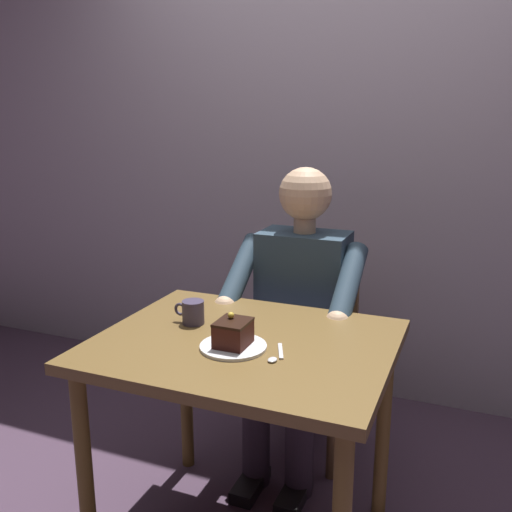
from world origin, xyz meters
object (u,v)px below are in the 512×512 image
object	(u,v)px
dining_table	(245,369)
cake_slice	(233,333)
coffee_cup	(193,312)
seated_person	(297,315)
dessert_spoon	(276,356)
chair	(309,335)

from	to	relation	value
dining_table	cake_slice	xyz separation A→B (m)	(0.01, 0.07, 0.15)
cake_slice	dining_table	bearing A→B (deg)	-95.01
cake_slice	coffee_cup	xyz separation A→B (m)	(0.21, -0.14, -0.01)
seated_person	dessert_spoon	xyz separation A→B (m)	(-0.14, 0.63, 0.10)
seated_person	cake_slice	xyz separation A→B (m)	(0.01, 0.61, 0.15)
coffee_cup	dining_table	bearing A→B (deg)	163.49
dessert_spoon	seated_person	bearing A→B (deg)	-77.56
dining_table	chair	world-z (taller)	chair
dessert_spoon	dining_table	bearing A→B (deg)	-31.76
seated_person	dessert_spoon	world-z (taller)	seated_person
dining_table	cake_slice	world-z (taller)	cake_slice
dining_table	chair	xyz separation A→B (m)	(0.00, -0.71, -0.15)
cake_slice	coffee_cup	size ratio (longest dim) A/B	1.01
coffee_cup	dessert_spoon	distance (m)	0.39
seated_person	cake_slice	distance (m)	0.63
dining_table	seated_person	bearing A→B (deg)	-90.00
dessert_spoon	cake_slice	bearing A→B (deg)	-4.95
cake_slice	dessert_spoon	distance (m)	0.15
dining_table	coffee_cup	xyz separation A→B (m)	(0.22, -0.07, 0.14)
chair	seated_person	bearing A→B (deg)	90.00
seated_person	dessert_spoon	size ratio (longest dim) A/B	8.81
chair	cake_slice	bearing A→B (deg)	89.53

